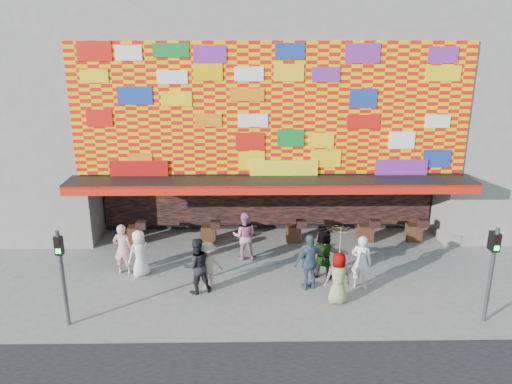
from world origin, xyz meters
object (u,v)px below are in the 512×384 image
(signal_left, at_px, (62,268))
(ped_a, at_px, (140,253))
(ped_d, at_px, (208,265))
(ped_f, at_px, (324,254))
(parasol, at_px, (340,240))
(ped_b, at_px, (123,249))
(ped_h, at_px, (361,262))
(signal_right, at_px, (492,265))
(ped_g, at_px, (338,278))
(ped_c, at_px, (197,266))
(ped_e, at_px, (310,262))
(ped_i, at_px, (244,236))

(signal_left, relative_size, ped_a, 1.77)
(ped_d, bearing_deg, ped_f, 175.23)
(ped_f, height_order, parasol, parasol)
(ped_b, bearing_deg, ped_h, 175.84)
(ped_h, bearing_deg, ped_a, 17.08)
(signal_right, height_order, ped_a, signal_right)
(signal_right, bearing_deg, ped_a, 163.90)
(ped_b, height_order, ped_g, ped_b)
(ped_c, relative_size, ped_h, 1.02)
(signal_right, distance_m, ped_e, 5.51)
(ped_f, height_order, ped_g, ped_f)
(ped_h, distance_m, parasol, 1.81)
(ped_c, relative_size, ped_i, 1.03)
(signal_right, height_order, ped_h, signal_right)
(ped_e, xyz_separation_m, ped_h, (1.73, 0.02, -0.02))
(ped_g, bearing_deg, ped_f, -90.75)
(ped_d, distance_m, ped_h, 5.14)
(ped_i, bearing_deg, ped_h, 153.04)
(signal_left, xyz_separation_m, ped_g, (8.17, 1.15, -1.00))
(ped_a, xyz_separation_m, ped_c, (2.13, -1.23, 0.11))
(ped_d, xyz_separation_m, parasol, (4.20, -1.10, 1.34))
(ped_c, xyz_separation_m, ped_d, (0.34, 0.33, -0.15))
(signal_right, relative_size, ped_b, 1.60)
(ped_c, xyz_separation_m, ped_e, (3.75, 0.18, 0.01))
(signal_right, relative_size, ped_g, 1.73)
(parasol, bearing_deg, signal_left, -172.01)
(signal_right, relative_size, ped_i, 1.60)
(signal_right, bearing_deg, ped_h, 147.28)
(ped_b, xyz_separation_m, ped_e, (6.51, -1.25, 0.04))
(ped_b, bearing_deg, ped_e, 173.47)
(signal_right, height_order, ped_e, signal_right)
(ped_c, height_order, ped_f, ped_c)
(ped_h, bearing_deg, signal_left, 37.86)
(ped_e, height_order, parasol, parasol)
(ped_g, bearing_deg, ped_b, -24.37)
(ped_a, bearing_deg, parasol, 124.45)
(ped_e, bearing_deg, ped_g, 108.50)
(signal_left, distance_m, signal_right, 12.40)
(ped_b, distance_m, ped_c, 3.10)
(ped_b, relative_size, ped_g, 1.08)
(ped_h, bearing_deg, signal_right, 172.08)
(ped_d, height_order, ped_e, ped_e)
(ped_a, height_order, ped_d, ped_a)
(ped_a, relative_size, ped_d, 1.04)
(ped_a, relative_size, parasol, 0.91)
(ped_h, xyz_separation_m, ped_i, (-3.92, 2.37, -0.01))
(signal_left, bearing_deg, ped_c, 27.81)
(parasol, bearing_deg, ped_b, 163.28)
(ped_e, distance_m, ped_i, 3.24)
(ped_f, bearing_deg, ped_d, 31.15)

